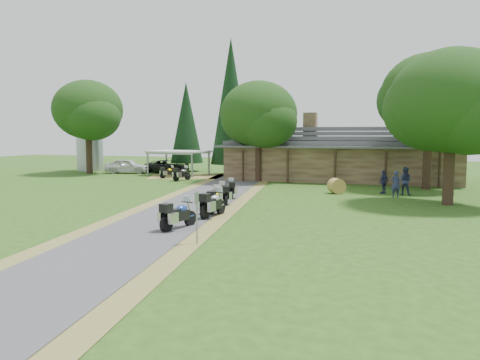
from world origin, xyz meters
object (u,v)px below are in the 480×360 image
(car_dark_suv, at_px, (167,163))
(motorcycle_row_c, at_px, (215,199))
(motorcycle_row_d, at_px, (223,193))
(motorcycle_carport_a, at_px, (168,172))
(carport, at_px, (178,163))
(car_white_sedan, at_px, (127,164))
(lodge, at_px, (341,153))
(motorcycle_row_a, at_px, (179,214))
(motorcycle_row_e, at_px, (231,189))
(hay_bale, at_px, (336,186))
(motorcycle_carport_b, at_px, (182,173))
(motorcycle_row_b, at_px, (213,203))
(silo, at_px, (90,144))

(car_dark_suv, relative_size, motorcycle_row_c, 2.71)
(motorcycle_row_d, bearing_deg, motorcycle_carport_a, 7.41)
(carport, xyz_separation_m, car_white_sedan, (-6.29, 0.61, -0.26))
(lodge, bearing_deg, motorcycle_row_a, -100.00)
(motorcycle_row_e, relative_size, hay_bale, 1.73)
(carport, bearing_deg, motorcycle_row_c, -52.34)
(lodge, height_order, hay_bale, lodge)
(car_white_sedan, relative_size, motorcycle_carport_b, 3.09)
(carport, xyz_separation_m, motorcycle_row_c, (11.60, -20.21, -0.56))
(car_white_sedan, xyz_separation_m, motorcycle_row_d, (17.29, -17.80, -0.36))
(motorcycle_row_b, xyz_separation_m, hay_bale, (4.89, 11.48, -0.19))
(motorcycle_row_c, distance_m, motorcycle_row_d, 3.08)
(motorcycle_carport_b, bearing_deg, lodge, -50.23)
(hay_bale, bearing_deg, motorcycle_row_b, -113.07)
(motorcycle_row_b, height_order, motorcycle_carport_b, motorcycle_row_b)
(motorcycle_carport_b, relative_size, hay_bale, 1.83)
(motorcycle_row_c, bearing_deg, lodge, -19.97)
(silo, relative_size, car_dark_suv, 1.10)
(car_dark_suv, xyz_separation_m, motorcycle_carport_b, (5.01, -7.09, -0.39))
(lodge, xyz_separation_m, motorcycle_row_c, (-4.53, -20.65, -1.76))
(silo, height_order, motorcycle_row_b, silo)
(motorcycle_row_a, distance_m, motorcycle_row_b, 3.33)
(motorcycle_row_c, relative_size, motorcycle_carport_a, 1.18)
(silo, height_order, hay_bale, silo)
(motorcycle_row_c, xyz_separation_m, motorcycle_row_e, (-0.97, 5.59, -0.07))
(car_dark_suv, distance_m, motorcycle_carport_b, 8.69)
(car_dark_suv, height_order, motorcycle_row_d, car_dark_suv)
(motorcycle_row_a, bearing_deg, carport, 40.27)
(motorcycle_row_b, height_order, motorcycle_row_c, motorcycle_row_b)
(motorcycle_row_e, height_order, motorcycle_carport_b, motorcycle_carport_b)
(motorcycle_row_e, relative_size, motorcycle_carport_b, 0.94)
(motorcycle_row_a, height_order, motorcycle_row_e, motorcycle_row_a)
(silo, bearing_deg, car_white_sedan, -19.56)
(carport, relative_size, motorcycle_row_e, 3.16)
(motorcycle_row_e, bearing_deg, lodge, -41.84)
(motorcycle_row_a, bearing_deg, lodge, 5.13)
(silo, bearing_deg, car_dark_suv, -3.69)
(motorcycle_row_b, xyz_separation_m, motorcycle_row_c, (-0.41, 1.35, -0.03))
(carport, distance_m, car_dark_suv, 3.21)
(motorcycle_row_d, distance_m, motorcycle_carport_b, 14.85)
(motorcycle_row_c, bearing_deg, motorcycle_carport_a, 25.62)
(silo, bearing_deg, motorcycle_row_a, -48.88)
(motorcycle_row_a, height_order, motorcycle_row_d, motorcycle_row_a)
(motorcycle_row_c, xyz_separation_m, motorcycle_carport_b, (-8.96, 15.29, -0.03))
(car_dark_suv, bearing_deg, motorcycle_row_c, -138.51)
(car_white_sedan, xyz_separation_m, motorcycle_carport_a, (6.62, -3.59, -0.41))
(motorcycle_row_d, relative_size, hay_bale, 1.77)
(silo, distance_m, hay_bale, 32.21)
(motorcycle_row_b, bearing_deg, motorcycle_carport_b, 36.86)
(silo, distance_m, car_white_sedan, 6.90)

